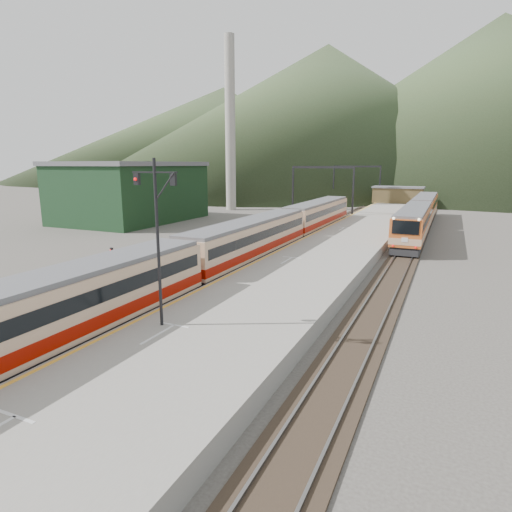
% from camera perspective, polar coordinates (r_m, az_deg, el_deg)
% --- Properties ---
extents(track_main, '(2.60, 200.00, 0.23)m').
position_cam_1_polar(track_main, '(51.04, 7.15, 2.83)').
color(track_main, black).
rests_on(track_main, ground).
extents(track_far, '(2.60, 200.00, 0.23)m').
position_cam_1_polar(track_far, '(52.71, 1.95, 3.22)').
color(track_far, black).
rests_on(track_far, ground).
extents(track_second, '(2.60, 200.00, 0.23)m').
position_cam_1_polar(track_second, '(48.93, 20.11, 1.78)').
color(track_second, black).
rests_on(track_second, ground).
extents(platform, '(8.00, 100.00, 1.00)m').
position_cam_1_polar(platform, '(47.68, 12.88, 2.49)').
color(platform, gray).
rests_on(platform, ground).
extents(gantry_near, '(9.55, 0.25, 8.00)m').
position_cam_1_polar(gantry_near, '(65.63, 8.85, 9.68)').
color(gantry_near, black).
rests_on(gantry_near, ground).
extents(gantry_far, '(9.55, 0.25, 8.00)m').
position_cam_1_polar(gantry_far, '(89.93, 13.25, 10.13)').
color(gantry_far, black).
rests_on(gantry_far, ground).
extents(warehouse, '(14.50, 20.50, 8.60)m').
position_cam_1_polar(warehouse, '(66.09, -16.27, 8.26)').
color(warehouse, black).
rests_on(warehouse, ground).
extents(smokestack, '(1.80, 1.80, 30.00)m').
position_cam_1_polar(smokestack, '(79.53, -3.46, 17.00)').
color(smokestack, '#9E998E').
rests_on(smokestack, ground).
extents(station_shed, '(9.40, 4.40, 3.10)m').
position_cam_1_polar(station_shed, '(86.81, 18.41, 7.78)').
color(station_shed, brown).
rests_on(station_shed, platform).
extents(hill_a, '(180.00, 180.00, 60.00)m').
position_cam_1_polar(hill_a, '(206.74, 9.36, 18.03)').
color(hill_a, '#324324').
rests_on(hill_a, ground).
extents(hill_b, '(220.00, 220.00, 75.00)m').
position_cam_1_polar(hill_b, '(240.39, 29.34, 17.65)').
color(hill_b, '#324324').
rests_on(hill_b, ground).
extents(hill_d, '(200.00, 200.00, 55.00)m').
position_cam_1_polar(hill_d, '(283.08, -4.26, 16.01)').
color(hill_d, '#324324').
rests_on(hill_d, ground).
extents(main_train, '(2.86, 58.61, 3.49)m').
position_cam_1_polar(main_train, '(35.53, -0.76, 1.98)').
color(main_train, tan).
rests_on(main_train, track_main).
extents(second_train, '(2.77, 37.71, 3.38)m').
position_cam_1_polar(second_train, '(58.41, 21.04, 5.12)').
color(second_train, '#C55822').
rests_on(second_train, track_second).
extents(signal_mast, '(2.20, 0.35, 7.51)m').
position_cam_1_polar(signal_mast, '(19.25, -13.04, 3.81)').
color(signal_mast, black).
rests_on(signal_mast, platform).
extents(short_signal_a, '(0.25, 0.21, 2.27)m').
position_cam_1_polar(short_signal_a, '(25.92, -22.12, -3.93)').
color(short_signal_a, black).
rests_on(short_signal_a, ground).
extents(short_signal_b, '(0.26, 0.23, 2.27)m').
position_cam_1_polar(short_signal_b, '(44.05, -0.02, 3.29)').
color(short_signal_b, black).
rests_on(short_signal_b, ground).
extents(short_signal_c, '(0.26, 0.23, 2.27)m').
position_cam_1_polar(short_signal_c, '(33.09, -18.63, -0.32)').
color(short_signal_c, black).
rests_on(short_signal_c, ground).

